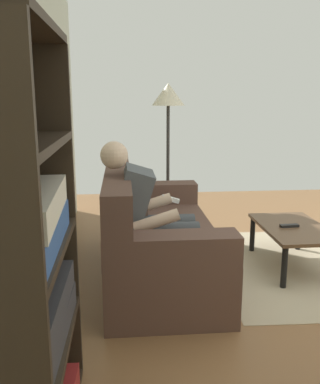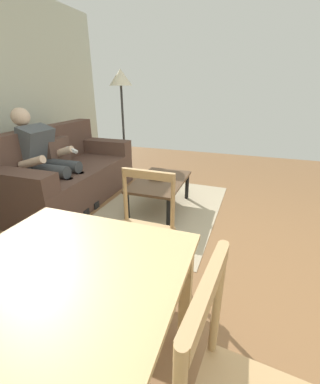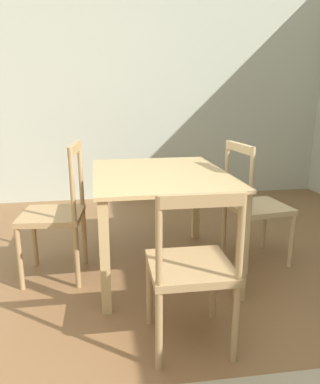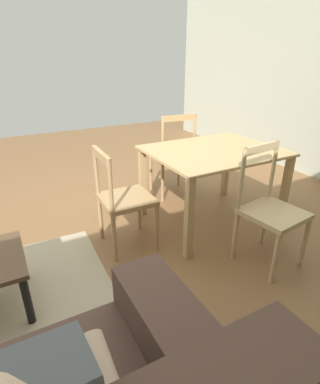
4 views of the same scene
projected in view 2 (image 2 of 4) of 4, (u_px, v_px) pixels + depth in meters
ground_plane at (217, 281)px, 2.01m from camera, size 8.41×8.41×0.00m
couch at (66, 175)px, 3.37m from camera, size 1.91×0.91×0.95m
person_lounging at (46, 158)px, 3.05m from camera, size 0.59×0.94×1.21m
coffee_table at (160, 184)px, 3.06m from camera, size 0.93×0.56×0.38m
tv_remote at (156, 179)px, 3.04m from camera, size 0.06×0.17×0.02m
dining_table at (40, 321)px, 0.93m from camera, size 1.19×0.96×0.75m
dining_chair_facing_couch at (140, 236)px, 1.81m from camera, size 0.43×0.43×0.88m
area_rug at (160, 209)px, 3.19m from camera, size 2.04×1.46×0.01m
floor_lamp at (121, 87)px, 3.94m from camera, size 0.36×0.36×1.68m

